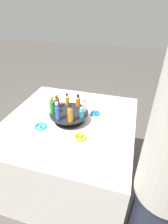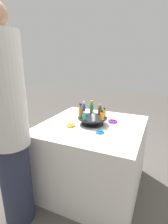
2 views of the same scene
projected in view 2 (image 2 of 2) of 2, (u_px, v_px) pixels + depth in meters
ground_plane at (91, 184)px, 2.01m from camera, size 12.00×12.00×0.00m
party_table at (92, 156)px, 1.91m from camera, size 1.01×1.01×0.74m
display_stand at (92, 120)px, 1.78m from camera, size 0.30×0.30×0.08m
bottle_amber at (81, 111)px, 1.75m from camera, size 0.04×0.04×0.15m
bottle_teal at (84, 116)px, 1.68m from camera, size 0.03×0.03×0.08m
bottle_clear at (93, 117)px, 1.65m from camera, size 0.04×0.04×0.10m
bottle_orange at (102, 116)px, 1.68m from camera, size 0.04×0.04×0.10m
bottle_gold at (104, 113)px, 1.76m from camera, size 0.03×0.03×0.10m
bottle_brown at (100, 110)px, 1.84m from camera, size 0.04×0.04×0.11m
bottle_green at (92, 108)px, 1.87m from camera, size 0.04×0.04×0.14m
bottle_blue at (84, 109)px, 1.83m from camera, size 0.03×0.03×0.15m
ribbon_bow_blue at (100, 132)px, 1.58m from camera, size 0.08×0.08×0.03m
ribbon_bow_purple at (113, 121)px, 1.85m from camera, size 0.10×0.10×0.03m
ribbon_bow_teal at (86, 117)px, 2.00m from camera, size 0.09×0.09×0.03m
ribbon_bow_gold at (71, 125)px, 1.74m from camera, size 0.09×0.09×0.03m
person_figure at (9, 127)px, 1.34m from camera, size 0.30×0.30×1.75m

